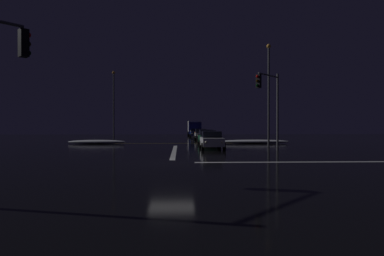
{
  "coord_description": "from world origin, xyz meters",
  "views": [
    {
      "loc": [
        0.47,
        -17.84,
        2.04
      ],
      "look_at": [
        1.58,
        11.81,
        1.85
      ],
      "focal_mm": 29.99,
      "sensor_mm": 36.0,
      "label": 1
    }
  ],
  "objects": [
    {
      "name": "stop_line_north",
      "position": [
        0.0,
        8.21,
        0.0
      ],
      "size": [
        0.35,
        14.06,
        0.01
      ],
      "color": "white",
      "rests_on": "ground"
    },
    {
      "name": "sedan_green",
      "position": [
        3.41,
        16.29,
        0.8
      ],
      "size": [
        2.02,
        4.33,
        1.57
      ],
      "color": "#14512D",
      "rests_on": "ground"
    },
    {
      "name": "sedan_silver",
      "position": [
        3.55,
        28.54,
        0.8
      ],
      "size": [
        2.02,
        4.33,
        1.57
      ],
      "color": "#B7B7BC",
      "rests_on": "ground"
    },
    {
      "name": "box_truck",
      "position": [
        3.36,
        47.29,
        1.71
      ],
      "size": [
        2.68,
        8.28,
        3.08
      ],
      "color": "navy",
      "rests_on": "ground"
    },
    {
      "name": "sedan_orange",
      "position": [
        3.81,
        34.56,
        0.8
      ],
      "size": [
        2.02,
        4.33,
        1.57
      ],
      "color": "#C66014",
      "rests_on": "ground"
    },
    {
      "name": "sedan_blue",
      "position": [
        3.28,
        40.73,
        0.8
      ],
      "size": [
        2.02,
        4.33,
        1.57
      ],
      "color": "navy",
      "rests_on": "ground"
    },
    {
      "name": "centre_line_ns",
      "position": [
        0.0,
        19.81,
        0.0
      ],
      "size": [
        22.0,
        0.15,
        0.01
      ],
      "color": "yellow",
      "rests_on": "ground"
    },
    {
      "name": "traffic_signal_ne",
      "position": [
        7.71,
        7.71,
        4.34
      ],
      "size": [
        2.45,
        2.45,
        6.4
      ],
      "color": "#4C4C51",
      "rests_on": "ground"
    },
    {
      "name": "snow_bank_left_curb",
      "position": [
        -9.01,
        18.97,
        0.23
      ],
      "size": [
        6.49,
        1.5,
        0.45
      ],
      "color": "white",
      "rests_on": "ground"
    },
    {
      "name": "snow_bank_right_curb",
      "position": [
        9.01,
        19.04,
        0.22
      ],
      "size": [
        8.36,
        1.5,
        0.44
      ],
      "color": "white",
      "rests_on": "ground"
    },
    {
      "name": "ground",
      "position": [
        0.0,
        0.0,
        -0.05
      ],
      "size": [
        120.0,
        120.0,
        0.1
      ],
      "primitive_type": "cube",
      "color": "black"
    },
    {
      "name": "sedan_white",
      "position": [
        3.25,
        10.29,
        0.8
      ],
      "size": [
        2.02,
        4.33,
        1.57
      ],
      "color": "silver",
      "rests_on": "ground"
    },
    {
      "name": "streetlamp_right_near",
      "position": [
        9.31,
        13.81,
        5.82
      ],
      "size": [
        0.44,
        0.44,
        10.23
      ],
      "color": "#424247",
      "rests_on": "ground"
    },
    {
      "name": "streetlamp_left_far",
      "position": [
        -9.31,
        29.81,
        5.77
      ],
      "size": [
        0.44,
        0.44,
        10.13
      ],
      "color": "#424247",
      "rests_on": "ground"
    },
    {
      "name": "sedan_black",
      "position": [
        3.74,
        22.55,
        0.8
      ],
      "size": [
        2.02,
        4.33,
        1.57
      ],
      "color": "black",
      "rests_on": "ground"
    },
    {
      "name": "crosswalk_bar_east",
      "position": [
        8.31,
        0.0,
        0.0
      ],
      "size": [
        14.06,
        0.4,
        0.01
      ],
      "color": "white",
      "rests_on": "ground"
    }
  ]
}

